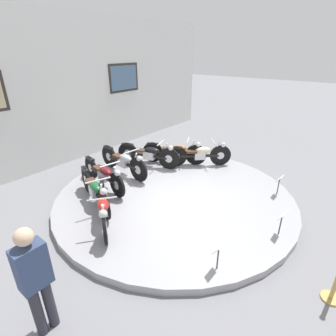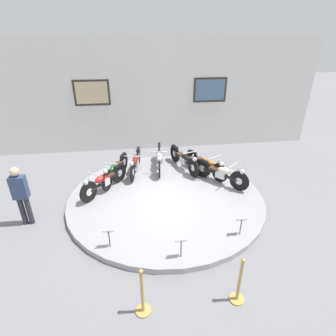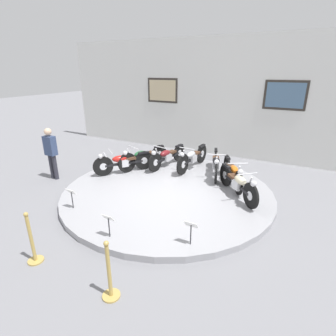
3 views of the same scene
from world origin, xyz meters
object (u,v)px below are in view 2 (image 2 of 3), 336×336
object	(u,v)px
motorcycle_red	(104,181)
motorcycle_orange	(206,164)
info_placard_front_centre	(181,243)
stanchion_post_left_of_entry	(143,298)
motorcycle_black	(184,159)
motorcycle_maroon	(135,162)
motorcycle_green	(115,169)
motorcycle_cream	(221,173)
visitor_standing	(21,193)
stanchion_post_right_of_entry	(239,287)
info_placard_front_right	(241,222)
motorcycle_silver	(159,158)
info_placard_front_left	(109,234)

from	to	relation	value
motorcycle_red	motorcycle_orange	xyz separation A→B (m)	(3.37, 0.70, 0.00)
info_placard_front_centre	stanchion_post_left_of_entry	size ratio (longest dim) A/B	0.50
motorcycle_black	stanchion_post_left_of_entry	xyz separation A→B (m)	(-1.74, -5.22, -0.20)
motorcycle_maroon	motorcycle_black	size ratio (longest dim) A/B	1.01
motorcycle_green	motorcycle_black	world-z (taller)	motorcycle_black
motorcycle_cream	motorcycle_orange	bearing A→B (deg)	114.18
visitor_standing	stanchion_post_right_of_entry	world-z (taller)	visitor_standing
motorcycle_red	info_placard_front_right	xyz separation A→B (m)	(3.37, -2.45, -0.02)
motorcycle_black	info_placard_front_right	size ratio (longest dim) A/B	3.76
motorcycle_cream	stanchion_post_left_of_entry	distance (m)	4.86
motorcycle_green	motorcycle_silver	bearing A→B (deg)	24.04
motorcycle_silver	info_placard_front_left	xyz separation A→B (m)	(-1.53, -3.82, -0.03)
motorcycle_red	motorcycle_silver	bearing A→B (deg)	36.83
motorcycle_maroon	motorcycle_green	bearing A→B (deg)	-143.22
stanchion_post_left_of_entry	stanchion_post_right_of_entry	bearing A→B (deg)	0.00
motorcycle_red	motorcycle_green	xyz separation A→B (m)	(0.32, 0.70, 0.01)
info_placard_front_right	motorcycle_red	bearing A→B (deg)	144.06
motorcycle_maroon	motorcycle_silver	world-z (taller)	motorcycle_silver
info_placard_front_centre	visitor_standing	world-z (taller)	visitor_standing
motorcycle_silver	stanchion_post_right_of_entry	distance (m)	5.47
motorcycle_red	stanchion_post_left_of_entry	distance (m)	4.14
motorcycle_orange	info_placard_front_centre	bearing A→B (deg)	-112.66
info_placard_front_left	stanchion_post_right_of_entry	xyz separation A→B (m)	(2.41, -1.58, -0.17)
stanchion_post_left_of_entry	motorcycle_black	bearing A→B (deg)	71.59
motorcycle_maroon	stanchion_post_left_of_entry	distance (m)	5.22
motorcycle_silver	motorcycle_cream	world-z (taller)	motorcycle_silver
motorcycle_cream	motorcycle_maroon	bearing A→B (deg)	156.25
motorcycle_red	info_placard_front_left	xyz separation A→B (m)	(0.30, -2.45, -0.02)
motorcycle_green	motorcycle_silver	xyz separation A→B (m)	(1.52, 0.68, 0.01)
motorcycle_orange	stanchion_post_right_of_entry	distance (m)	4.77
motorcycle_silver	motorcycle_black	bearing A→B (deg)	-11.65
motorcycle_silver	stanchion_post_left_of_entry	bearing A→B (deg)	-99.12
motorcycle_green	visitor_standing	world-z (taller)	visitor_standing
info_placard_front_right	stanchion_post_right_of_entry	xyz separation A→B (m)	(-0.66, -1.58, -0.17)
motorcycle_silver	info_placard_front_left	bearing A→B (deg)	-111.84
motorcycle_cream	info_placard_front_left	xyz separation A→B (m)	(-3.38, -2.45, -0.02)
info_placard_front_centre	stanchion_post_right_of_entry	bearing A→B (deg)	-50.59
motorcycle_red	motorcycle_orange	bearing A→B (deg)	11.71
visitor_standing	motorcycle_green	bearing A→B (deg)	39.26
motorcycle_orange	motorcycle_silver	bearing A→B (deg)	156.19
motorcycle_green	info_placard_front_centre	world-z (taller)	motorcycle_green
info_placard_front_left	stanchion_post_left_of_entry	bearing A→B (deg)	-67.16
info_placard_front_left	stanchion_post_right_of_entry	distance (m)	2.88
motorcycle_cream	motorcycle_red	bearing A→B (deg)	-179.97
info_placard_front_left	stanchion_post_left_of_entry	size ratio (longest dim) A/B	0.50
motorcycle_green	info_placard_front_right	xyz separation A→B (m)	(3.06, -3.14, -0.02)
motorcycle_green	motorcycle_black	distance (m)	2.44
motorcycle_black	info_placard_front_left	xyz separation A→B (m)	(-2.40, -3.64, -0.03)
info_placard_front_centre	visitor_standing	size ratio (longest dim) A/B	0.31
motorcycle_red	motorcycle_black	distance (m)	2.96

